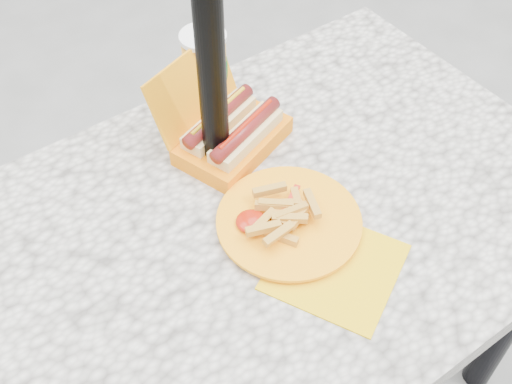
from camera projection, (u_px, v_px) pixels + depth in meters
picnic_table at (266, 252)px, 1.24m from camera, size 1.20×0.80×0.75m
umbrella_pole at (207, 6)px, 0.98m from camera, size 0.05×0.05×2.20m
hotdog_box at (230, 132)px, 1.25m from camera, size 0.27×0.25×0.17m
fries_plate at (291, 224)px, 1.13m from camera, size 0.28×0.38×0.05m
soda_cup at (205, 71)px, 1.29m from camera, size 0.09×0.09×0.17m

